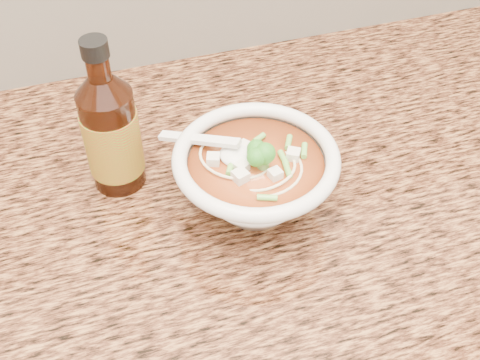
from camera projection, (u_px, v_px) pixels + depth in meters
name	position (u px, v px, depth m)	size (l,w,h in m)	color
counter_slab	(193.00, 205.00, 0.79)	(4.00, 0.68, 0.04)	#956236
soup_bowl	(256.00, 179.00, 0.73)	(0.20, 0.20, 0.11)	white
hot_sauce_bottle	(111.00, 133.00, 0.74)	(0.09, 0.09, 0.21)	#371407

